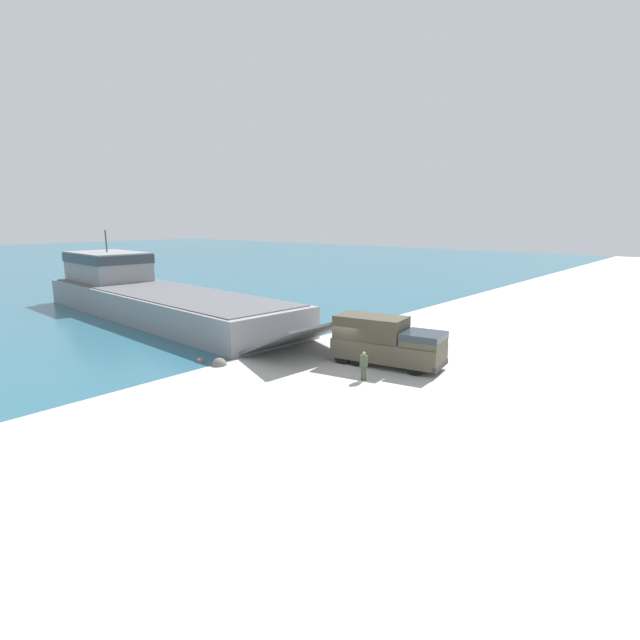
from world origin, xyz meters
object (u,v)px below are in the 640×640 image
Objects in this scene: soldier_on_ramp at (364,364)px; military_truck at (387,341)px; landing_craft at (149,294)px; moored_boat_b at (105,273)px.

military_truck is at bearing 167.57° from soldier_on_ramp.
soldier_on_ramp is at bearing -92.97° from landing_craft.
military_truck is 3.58m from soldier_on_ramp.
military_truck is 4.32× the size of soldier_on_ramp.
moored_boat_b is (15.98, 63.80, -0.34)m from soldier_on_ramp.
moored_boat_b is (12.52, 63.12, -0.94)m from military_truck.
landing_craft is at bearing 154.78° from moored_boat_b.
landing_craft is 5.24× the size of military_truck.
moored_boat_b reaches higher than soldier_on_ramp.
landing_craft is at bearing 170.13° from military_truck.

